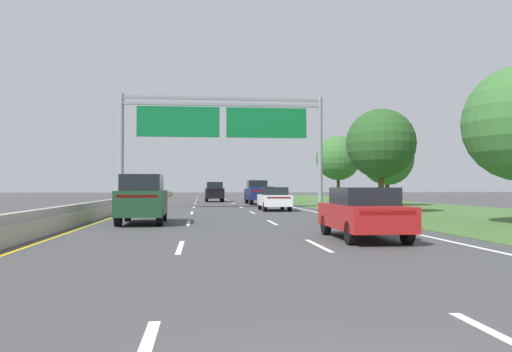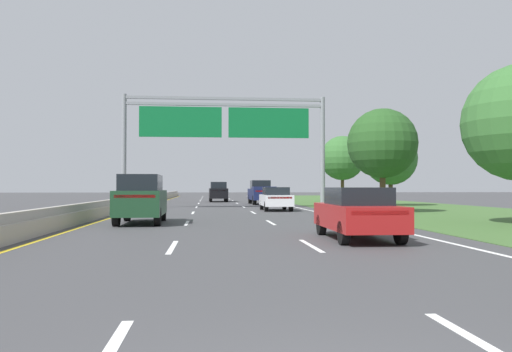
{
  "view_description": "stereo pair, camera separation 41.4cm",
  "coord_description": "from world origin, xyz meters",
  "px_view_note": "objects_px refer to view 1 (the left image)",
  "views": [
    {
      "loc": [
        -1.32,
        -3.17,
        1.59
      ],
      "look_at": [
        1.61,
        24.02,
        2.17
      ],
      "focal_mm": 36.06,
      "sensor_mm": 36.0,
      "label": 1
    },
    {
      "loc": [
        -0.9,
        -3.21,
        1.59
      ],
      "look_at": [
        1.61,
        24.02,
        2.17
      ],
      "focal_mm": 36.06,
      "sensor_mm": 36.0,
      "label": 2
    }
  ],
  "objects_px": {
    "pickup_truck_navy": "(258,192)",
    "overhead_sign_gantry": "(223,127)",
    "car_white_right_lane_sedan": "(274,198)",
    "roadside_tree_far": "(387,159)",
    "car_black_centre_lane_suv": "(214,191)",
    "roadside_tree_mid": "(381,144)",
    "car_red_right_lane_sedan": "(363,212)",
    "car_darkgreen_left_lane_suv": "(143,198)",
    "roadside_tree_distant": "(338,158)"
  },
  "relations": [
    {
      "from": "roadside_tree_mid",
      "to": "car_white_right_lane_sedan",
      "type": "bearing_deg",
      "value": 150.39
    },
    {
      "from": "pickup_truck_navy",
      "to": "car_red_right_lane_sedan",
      "type": "xyz_separation_m",
      "value": [
        -0.34,
        -31.81,
        -0.26
      ]
    },
    {
      "from": "pickup_truck_navy",
      "to": "roadside_tree_far",
      "type": "bearing_deg",
      "value": -118.55
    },
    {
      "from": "roadside_tree_far",
      "to": "overhead_sign_gantry",
      "type": "bearing_deg",
      "value": -164.81
    },
    {
      "from": "car_white_right_lane_sedan",
      "to": "roadside_tree_far",
      "type": "bearing_deg",
      "value": -54.65
    },
    {
      "from": "car_darkgreen_left_lane_suv",
      "to": "roadside_tree_mid",
      "type": "relative_size",
      "value": 0.74
    },
    {
      "from": "roadside_tree_far",
      "to": "roadside_tree_distant",
      "type": "relative_size",
      "value": 0.87
    },
    {
      "from": "pickup_truck_navy",
      "to": "car_white_right_lane_sedan",
      "type": "relative_size",
      "value": 1.24
    },
    {
      "from": "pickup_truck_navy",
      "to": "overhead_sign_gantry",
      "type": "bearing_deg",
      "value": 156.89
    },
    {
      "from": "overhead_sign_gantry",
      "to": "pickup_truck_navy",
      "type": "bearing_deg",
      "value": 68.26
    },
    {
      "from": "car_darkgreen_left_lane_suv",
      "to": "roadside_tree_far",
      "type": "distance_m",
      "value": 26.42
    },
    {
      "from": "car_red_right_lane_sedan",
      "to": "roadside_tree_distant",
      "type": "distance_m",
      "value": 40.68
    },
    {
      "from": "pickup_truck_navy",
      "to": "roadside_tree_mid",
      "type": "xyz_separation_m",
      "value": [
        5.83,
        -16.32,
        3.18
      ]
    },
    {
      "from": "car_white_right_lane_sedan",
      "to": "roadside_tree_far",
      "type": "distance_m",
      "value": 13.43
    },
    {
      "from": "roadside_tree_far",
      "to": "car_white_right_lane_sedan",
      "type": "bearing_deg",
      "value": -144.9
    },
    {
      "from": "overhead_sign_gantry",
      "to": "roadside_tree_far",
      "type": "distance_m",
      "value": 14.62
    },
    {
      "from": "car_black_centre_lane_suv",
      "to": "car_white_right_lane_sedan",
      "type": "relative_size",
      "value": 1.07
    },
    {
      "from": "roadside_tree_mid",
      "to": "roadside_tree_distant",
      "type": "height_order",
      "value": "roadside_tree_distant"
    },
    {
      "from": "car_red_right_lane_sedan",
      "to": "car_white_right_lane_sedan",
      "type": "xyz_separation_m",
      "value": [
        -0.0,
        19.0,
        0.0
      ]
    },
    {
      "from": "car_darkgreen_left_lane_suv",
      "to": "car_red_right_lane_sedan",
      "type": "bearing_deg",
      "value": -136.32
    },
    {
      "from": "car_black_centre_lane_suv",
      "to": "roadside_tree_mid",
      "type": "height_order",
      "value": "roadside_tree_mid"
    },
    {
      "from": "pickup_truck_navy",
      "to": "car_red_right_lane_sedan",
      "type": "relative_size",
      "value": 1.23
    },
    {
      "from": "roadside_tree_far",
      "to": "roadside_tree_distant",
      "type": "height_order",
      "value": "roadside_tree_distant"
    },
    {
      "from": "roadside_tree_mid",
      "to": "roadside_tree_far",
      "type": "relative_size",
      "value": 1.03
    },
    {
      "from": "car_black_centre_lane_suv",
      "to": "car_white_right_lane_sedan",
      "type": "bearing_deg",
      "value": -171.65
    },
    {
      "from": "roadside_tree_mid",
      "to": "roadside_tree_distant",
      "type": "xyz_separation_m",
      "value": [
        3.78,
        23.76,
        0.45
      ]
    },
    {
      "from": "car_white_right_lane_sedan",
      "to": "car_darkgreen_left_lane_suv",
      "type": "bearing_deg",
      "value": 147.55
    },
    {
      "from": "car_black_centre_lane_suv",
      "to": "roadside_tree_distant",
      "type": "xyz_separation_m",
      "value": [
        13.41,
        -0.67,
        3.61
      ]
    },
    {
      "from": "car_red_right_lane_sedan",
      "to": "roadside_tree_far",
      "type": "height_order",
      "value": "roadside_tree_far"
    },
    {
      "from": "car_white_right_lane_sedan",
      "to": "roadside_tree_far",
      "type": "xyz_separation_m",
      "value": [
        10.68,
        7.51,
        3.15
      ]
    },
    {
      "from": "car_darkgreen_left_lane_suv",
      "to": "car_white_right_lane_sedan",
      "type": "distance_m",
      "value": 13.71
    },
    {
      "from": "car_black_centre_lane_suv",
      "to": "car_white_right_lane_sedan",
      "type": "xyz_separation_m",
      "value": [
        3.47,
        -20.92,
        -0.28
      ]
    },
    {
      "from": "car_darkgreen_left_lane_suv",
      "to": "car_red_right_lane_sedan",
      "type": "relative_size",
      "value": 1.07
    },
    {
      "from": "roadside_tree_mid",
      "to": "overhead_sign_gantry",
      "type": "bearing_deg",
      "value": 142.65
    },
    {
      "from": "roadside_tree_mid",
      "to": "roadside_tree_distant",
      "type": "relative_size",
      "value": 0.9
    },
    {
      "from": "pickup_truck_navy",
      "to": "car_white_right_lane_sedan",
      "type": "xyz_separation_m",
      "value": [
        -0.34,
        -12.81,
        -0.26
      ]
    },
    {
      "from": "overhead_sign_gantry",
      "to": "car_black_centre_lane_suv",
      "type": "bearing_deg",
      "value": 90.58
    },
    {
      "from": "car_white_right_lane_sedan",
      "to": "roadside_tree_mid",
      "type": "distance_m",
      "value": 7.89
    },
    {
      "from": "car_red_right_lane_sedan",
      "to": "roadside_tree_distant",
      "type": "bearing_deg",
      "value": -13.3
    },
    {
      "from": "roadside_tree_far",
      "to": "car_black_centre_lane_suv",
      "type": "bearing_deg",
      "value": 136.52
    },
    {
      "from": "roadside_tree_mid",
      "to": "roadside_tree_far",
      "type": "height_order",
      "value": "roadside_tree_mid"
    },
    {
      "from": "pickup_truck_navy",
      "to": "car_white_right_lane_sedan",
      "type": "height_order",
      "value": "pickup_truck_navy"
    },
    {
      "from": "car_darkgreen_left_lane_suv",
      "to": "car_red_right_lane_sedan",
      "type": "height_order",
      "value": "car_darkgreen_left_lane_suv"
    },
    {
      "from": "pickup_truck_navy",
      "to": "roadside_tree_mid",
      "type": "height_order",
      "value": "roadside_tree_mid"
    },
    {
      "from": "roadside_tree_mid",
      "to": "car_darkgreen_left_lane_suv",
      "type": "bearing_deg",
      "value": -149.4
    },
    {
      "from": "car_black_centre_lane_suv",
      "to": "roadside_tree_far",
      "type": "relative_size",
      "value": 0.76
    },
    {
      "from": "car_black_centre_lane_suv",
      "to": "car_red_right_lane_sedan",
      "type": "relative_size",
      "value": 1.07
    },
    {
      "from": "car_white_right_lane_sedan",
      "to": "roadside_tree_distant",
      "type": "height_order",
      "value": "roadside_tree_distant"
    },
    {
      "from": "overhead_sign_gantry",
      "to": "roadside_tree_distant",
      "type": "height_order",
      "value": "overhead_sign_gantry"
    },
    {
      "from": "car_darkgreen_left_lane_suv",
      "to": "roadside_tree_distant",
      "type": "xyz_separation_m",
      "value": [
        17.35,
        31.78,
        3.61
      ]
    }
  ]
}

